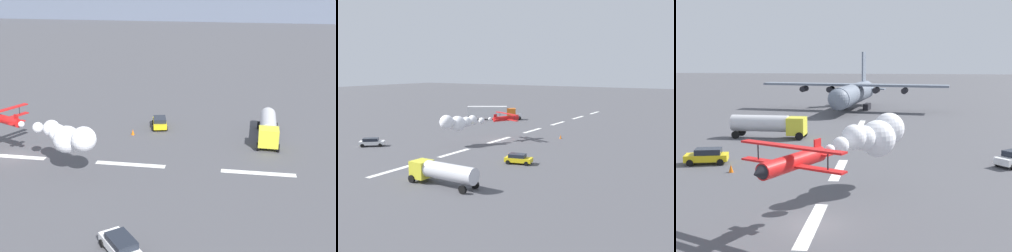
# 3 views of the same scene
# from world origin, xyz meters

# --- Properties ---
(ground_plane) EXTENTS (440.00, 440.00, 0.00)m
(ground_plane) POSITION_xyz_m (0.00, 0.00, 0.00)
(ground_plane) COLOR #4C4C51
(ground_plane) RESTS_ON ground
(runway_stripe_4) EXTENTS (8.00, 0.90, 0.01)m
(runway_stripe_4) POSITION_xyz_m (0.00, 0.00, 0.01)
(runway_stripe_4) COLOR white
(runway_stripe_4) RESTS_ON ground
(runway_stripe_5) EXTENTS (8.00, 0.90, 0.01)m
(runway_stripe_5) POSITION_xyz_m (14.18, 0.00, 0.01)
(runway_stripe_5) COLOR white
(runway_stripe_5) RESTS_ON ground
(runway_stripe_6) EXTENTS (8.00, 0.90, 0.01)m
(runway_stripe_6) POSITION_xyz_m (28.37, 0.00, 0.01)
(runway_stripe_6) COLOR white
(runway_stripe_6) RESTS_ON ground
(runway_stripe_7) EXTENTS (8.00, 0.90, 0.01)m
(runway_stripe_7) POSITION_xyz_m (42.55, 0.00, 0.01)
(runway_stripe_7) COLOR white
(runway_stripe_7) RESTS_ON ground
(cargo_transport_plane) EXTENTS (24.38, 35.36, 10.98)m
(cargo_transport_plane) POSITION_xyz_m (59.54, 2.88, 3.30)
(cargo_transport_plane) COLOR slate
(cargo_transport_plane) RESTS_ON ground
(stunt_biplane_red) EXTENTS (16.45, 10.30, 3.21)m
(stunt_biplane_red) POSITION_xyz_m (7.37, -3.09, 4.32)
(stunt_biplane_red) COLOR red
(fuel_tanker_truck) EXTENTS (3.01, 9.63, 2.90)m
(fuel_tanker_truck) POSITION_xyz_m (29.77, 10.72, 1.75)
(fuel_tanker_truck) COLOR yellow
(fuel_tanker_truck) RESTS_ON ground
(airport_staff_sedan) EXTENTS (2.75, 4.37, 1.52)m
(airport_staff_sedan) POSITION_xyz_m (15.16, 13.06, 0.81)
(airport_staff_sedan) COLOR yellow
(airport_staff_sedan) RESTS_ON ground
(traffic_cone_far) EXTENTS (0.44, 0.44, 0.75)m
(traffic_cone_far) POSITION_xyz_m (12.17, 9.59, 0.38)
(traffic_cone_far) COLOR orange
(traffic_cone_far) RESTS_ON ground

